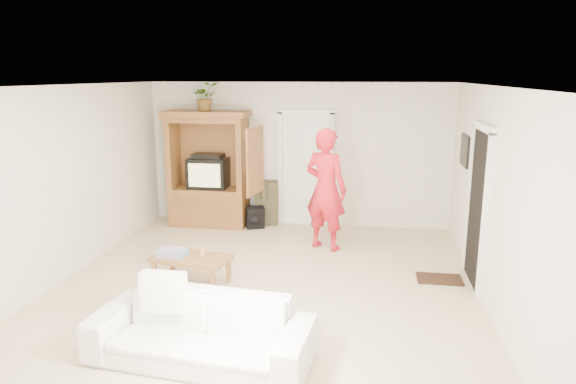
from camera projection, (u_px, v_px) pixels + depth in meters
name	position (u px, v px, depth m)	size (l,w,h in m)	color
floor	(265.00, 286.00, 6.78)	(6.00, 6.00, 0.00)	#C9B186
ceiling	(263.00, 86.00, 6.19)	(6.00, 6.00, 0.00)	white
wall_back	(298.00, 155.00, 9.37)	(5.50, 5.50, 0.00)	silver
wall_front	(176.00, 283.00, 3.60)	(5.50, 5.50, 0.00)	silver
wall_left	(65.00, 183.00, 6.92)	(6.00, 6.00, 0.00)	silver
wall_right	(492.00, 199.00, 6.05)	(6.00, 6.00, 0.00)	silver
armoire	(210.00, 176.00, 9.38)	(1.82, 1.14, 2.10)	brown
door_back	(306.00, 170.00, 9.38)	(0.85, 0.05, 2.04)	white
doorway_right	(478.00, 209.00, 6.70)	(0.05, 0.90, 2.04)	black
framed_picture	(465.00, 150.00, 7.82)	(0.03, 0.60, 0.48)	black
doormat	(439.00, 279.00, 6.99)	(0.60, 0.40, 0.02)	#382316
plant	(205.00, 97.00, 9.03)	(0.45, 0.39, 0.49)	#4C7238
man	(326.00, 189.00, 8.06)	(0.71, 0.46, 1.94)	red
sofa	(201.00, 331.00, 4.95)	(2.15, 0.84, 0.63)	white
coffee_table	(191.00, 260.00, 6.81)	(1.10, 0.74, 0.38)	brown
towel	(172.00, 253.00, 6.83)	(0.38, 0.28, 0.08)	#DC4982
candle	(202.00, 252.00, 6.81)	(0.08, 0.08, 0.10)	tan
backpack_black	(255.00, 218.00, 9.27)	(0.32, 0.19, 0.39)	black
backpack_olive	(266.00, 203.00, 9.52)	(0.43, 0.32, 0.82)	#47442B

